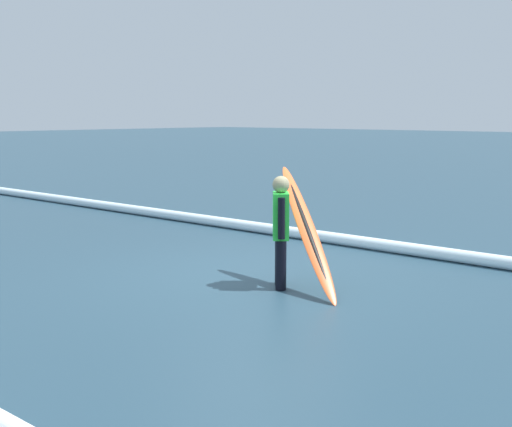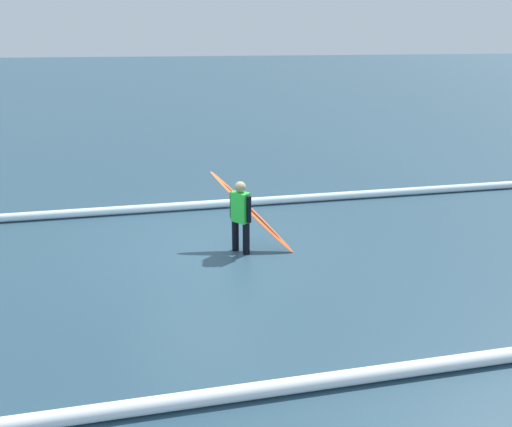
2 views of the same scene
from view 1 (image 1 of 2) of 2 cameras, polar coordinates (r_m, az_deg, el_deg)
name	(u,v)px [view 1 (image 1 of 2)]	position (r m, az deg, el deg)	size (l,w,h in m)	color
ground_plane	(252,274)	(9.04, -0.37, -5.42)	(157.22, 157.22, 0.00)	#264353
surfer	(281,226)	(8.21, 2.22, -1.12)	(0.38, 0.44, 1.45)	black
surfboard	(307,230)	(8.24, 4.62, -1.50)	(1.67, 1.11, 1.53)	#E55926
wave_crest_foreground	(224,222)	(12.72, -2.89, -0.81)	(0.20, 0.20, 25.47)	white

